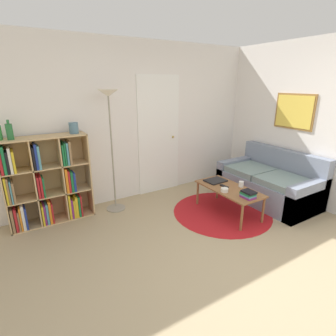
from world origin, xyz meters
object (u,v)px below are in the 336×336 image
object	(u,v)px
bookshelf	(45,184)
couch	(270,183)
vase_on_shelf	(74,128)
cup	(241,184)
bowl	(225,190)
bottle_middle	(10,131)
laptop	(215,181)
floor_lamp	(110,114)
coffee_table	(229,190)

from	to	relation	value
bookshelf	couch	size ratio (longest dim) A/B	0.78
vase_on_shelf	cup	bearing A→B (deg)	-30.12
bowl	bottle_middle	bearing A→B (deg)	154.44
couch	bottle_middle	size ratio (longest dim) A/B	6.41
cup	bottle_middle	distance (m)	3.27
bowl	vase_on_shelf	size ratio (longest dim) A/B	0.71
bowl	cup	world-z (taller)	cup
bowl	cup	bearing A→B (deg)	2.01
bookshelf	bowl	bearing A→B (deg)	-29.06
laptop	vase_on_shelf	bearing A→B (deg)	156.47
laptop	vase_on_shelf	distance (m)	2.31
floor_lamp	laptop	size ratio (longest dim) A/B	5.51
bottle_middle	vase_on_shelf	xyz separation A→B (m)	(0.78, 0.02, -0.03)
floor_lamp	laptop	distance (m)	1.95
bookshelf	bottle_middle	bearing A→B (deg)	-175.40
couch	cup	distance (m)	0.81
laptop	bookshelf	bearing A→B (deg)	160.64
couch	laptop	world-z (taller)	couch
couch	bottle_middle	xyz separation A→B (m)	(-3.69, 1.14, 1.07)
bowl	vase_on_shelf	bearing A→B (deg)	144.92
cup	bowl	bearing A→B (deg)	-177.99
bookshelf	bowl	xyz separation A→B (m)	(2.24, -1.25, -0.14)
coffee_table	cup	bearing A→B (deg)	-17.25
floor_lamp	bottle_middle	bearing A→B (deg)	175.14
laptop	bowl	bearing A→B (deg)	-113.72
couch	bottle_middle	world-z (taller)	bottle_middle
bookshelf	floor_lamp	size ratio (longest dim) A/B	0.68
bookshelf	couch	world-z (taller)	bookshelf
couch	laptop	bearing A→B (deg)	161.93
cup	bookshelf	bearing A→B (deg)	154.57
vase_on_shelf	floor_lamp	bearing A→B (deg)	-14.94
laptop	cup	size ratio (longest dim) A/B	3.93
couch	vase_on_shelf	xyz separation A→B (m)	(-2.91, 1.16, 1.05)
laptop	bowl	world-z (taller)	bowl
bookshelf	coffee_table	bearing A→B (deg)	-26.04
coffee_table	vase_on_shelf	world-z (taller)	vase_on_shelf
bowl	laptop	bearing A→B (deg)	66.28
floor_lamp	coffee_table	distance (m)	2.11
bookshelf	bottle_middle	world-z (taller)	bottle_middle
couch	laptop	distance (m)	1.02
floor_lamp	coffee_table	xyz separation A→B (m)	(1.44, -1.04, -1.13)
floor_lamp	coffee_table	world-z (taller)	floor_lamp
cup	vase_on_shelf	world-z (taller)	vase_on_shelf
coffee_table	bookshelf	bearing A→B (deg)	153.96
floor_lamp	bottle_middle	distance (m)	1.28
bottle_middle	cup	bearing A→B (deg)	-22.60
vase_on_shelf	bottle_middle	bearing A→B (deg)	-178.32
floor_lamp	bowl	bearing A→B (deg)	-41.00
floor_lamp	couch	xyz separation A→B (m)	(2.42, -1.03, -1.22)
vase_on_shelf	couch	bearing A→B (deg)	-21.77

